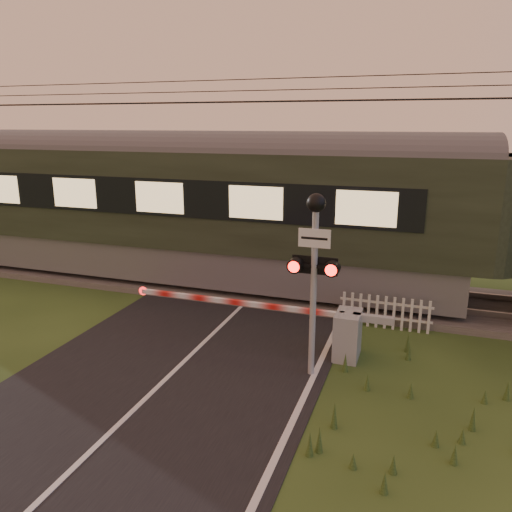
% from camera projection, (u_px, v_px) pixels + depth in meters
% --- Properties ---
extents(ground, '(160.00, 160.00, 0.00)m').
position_uv_depth(ground, '(152.00, 394.00, 9.38)').
color(ground, '#263C17').
rests_on(ground, ground).
extents(road, '(6.00, 140.00, 0.03)m').
position_uv_depth(road, '(146.00, 400.00, 9.16)').
color(road, black).
rests_on(road, ground).
extents(track_bed, '(140.00, 3.40, 0.39)m').
position_uv_depth(track_bed, '(260.00, 287.00, 15.30)').
color(track_bed, '#47423D').
rests_on(track_bed, ground).
extents(overhead_wires, '(120.00, 0.62, 0.62)m').
position_uv_depth(overhead_wires, '(261.00, 93.00, 13.84)').
color(overhead_wires, black).
rests_on(overhead_wires, ground).
extents(boom_gate, '(6.05, 0.80, 1.06)m').
position_uv_depth(boom_gate, '(336.00, 331.00, 10.79)').
color(boom_gate, gray).
rests_on(boom_gate, ground).
extents(crossing_signal, '(0.94, 0.37, 3.68)m').
position_uv_depth(crossing_signal, '(315.00, 254.00, 9.46)').
color(crossing_signal, gray).
rests_on(crossing_signal, ground).
extents(picket_fence, '(2.25, 0.07, 0.84)m').
position_uv_depth(picket_fence, '(385.00, 312.00, 12.27)').
color(picket_fence, silver).
rests_on(picket_fence, ground).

